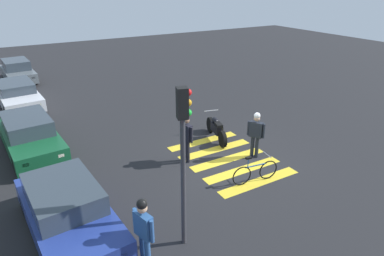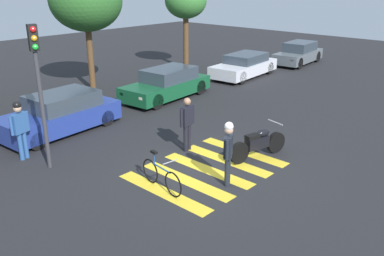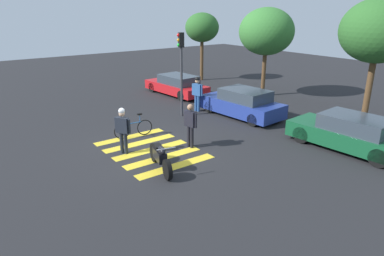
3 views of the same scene
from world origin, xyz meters
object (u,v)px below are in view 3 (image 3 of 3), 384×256
traffic_light_pole (181,61)px  car_green_compact (350,133)px  officer_by_motorcycle (190,123)px  officer_on_foot (123,127)px  police_motorcycle (160,157)px  car_red_convertible (177,85)px  leaning_bicycle (134,128)px  pedestrian_bystander (197,91)px  car_blue_hatchback (242,103)px

traffic_light_pole → car_green_compact: bearing=20.0°
officer_by_motorcycle → car_green_compact: bearing=51.8°
officer_on_foot → officer_by_motorcycle: 2.60m
car_green_compact → police_motorcycle: bearing=-112.1°
car_red_convertible → car_green_compact: car_green_compact is taller
leaning_bicycle → car_green_compact: size_ratio=0.37×
leaning_bicycle → pedestrian_bystander: (-1.52, 4.56, 0.71)m
police_motorcycle → car_blue_hatchback: 7.20m
officer_by_motorcycle → officer_on_foot: bearing=-112.2°
police_motorcycle → leaning_bicycle: size_ratio=1.28×
leaning_bicycle → car_green_compact: (6.21, 6.14, 0.28)m
pedestrian_bystander → officer_on_foot: bearing=-62.8°
officer_on_foot → officer_by_motorcycle: (0.98, 2.41, -0.02)m
officer_by_motorcycle → police_motorcycle: bearing=-62.8°
leaning_bicycle → officer_by_motorcycle: size_ratio=0.96×
officer_on_foot → officer_by_motorcycle: bearing=67.8°
officer_on_foot → traffic_light_pole: traffic_light_pole is taller
officer_on_foot → car_green_compact: bearing=56.5°
police_motorcycle → officer_on_foot: 2.14m
officer_on_foot → officer_by_motorcycle: officer_on_foot is taller
officer_by_motorcycle → car_blue_hatchback: officer_by_motorcycle is taller
police_motorcycle → officer_by_motorcycle: (-1.04, 2.02, 0.55)m
police_motorcycle → officer_on_foot: bearing=-169.2°
car_green_compact → pedestrian_bystander: bearing=-168.4°
car_red_convertible → pedestrian_bystander: bearing=-18.1°
police_motorcycle → leaning_bicycle: (-3.42, 0.74, -0.09)m
pedestrian_bystander → traffic_light_pole: size_ratio=0.45×
leaning_bicycle → police_motorcycle: bearing=-12.3°
officer_by_motorcycle → pedestrian_bystander: size_ratio=0.95×
leaning_bicycle → officer_on_foot: size_ratio=0.94×
police_motorcycle → officer_on_foot: officer_on_foot is taller
pedestrian_bystander → car_red_convertible: pedestrian_bystander is taller
car_red_convertible → car_green_compact: (11.51, 0.35, 0.06)m
officer_by_motorcycle → car_green_compact: (3.83, 4.86, -0.36)m
officer_on_foot → car_red_convertible: 9.64m
officer_by_motorcycle → leaning_bicycle: bearing=-151.8°
officer_by_motorcycle → car_blue_hatchback: (-1.82, 4.58, -0.36)m
car_blue_hatchback → leaning_bicycle: bearing=-95.4°
car_red_convertible → car_green_compact: bearing=1.7°
car_blue_hatchback → car_green_compact: car_blue_hatchback is taller
officer_by_motorcycle → car_red_convertible: 8.92m
pedestrian_bystander → car_blue_hatchback: pedestrian_bystander is taller
officer_on_foot → pedestrian_bystander: (-2.92, 5.69, 0.05)m
police_motorcycle → traffic_light_pole: bearing=138.8°
pedestrian_bystander → car_red_convertible: size_ratio=0.40×
leaning_bicycle → traffic_light_pole: 4.37m
police_motorcycle → officer_by_motorcycle: 2.34m
police_motorcycle → traffic_light_pole: (-4.73, 4.15, 2.32)m
officer_by_motorcycle → traffic_light_pole: size_ratio=0.43×
car_red_convertible → car_blue_hatchback: car_blue_hatchback is taller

